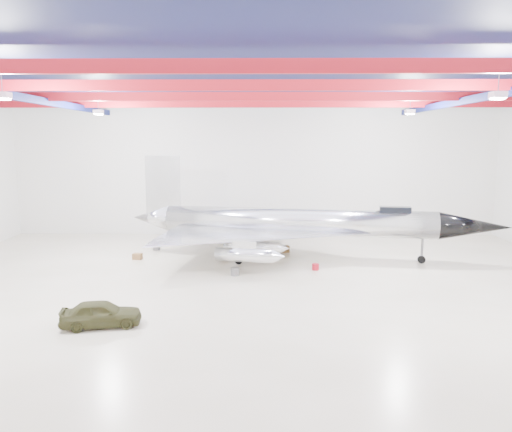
{
  "coord_description": "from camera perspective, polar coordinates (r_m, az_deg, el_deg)",
  "views": [
    {
      "loc": [
        0.52,
        -26.6,
        7.9
      ],
      "look_at": [
        0.2,
        2.0,
        3.54
      ],
      "focal_mm": 35.0,
      "sensor_mm": 36.0,
      "label": 1
    }
  ],
  "objects": [
    {
      "name": "floor",
      "position": [
        27.75,
        -0.46,
        -7.87
      ],
      "size": [
        40.0,
        40.0,
        0.0
      ],
      "primitive_type": "plane",
      "color": "beige",
      "rests_on": "ground"
    },
    {
      "name": "wall_back",
      "position": [
        41.67,
        -0.08,
        5.37
      ],
      "size": [
        40.0,
        0.0,
        40.0
      ],
      "primitive_type": "plane",
      "rotation": [
        1.57,
        0.0,
        0.0
      ],
      "color": "silver",
      "rests_on": "floor"
    },
    {
      "name": "ceiling",
      "position": [
        26.78,
        -0.49,
        15.32
      ],
      "size": [
        40.0,
        40.0,
        0.0
      ],
      "primitive_type": "plane",
      "rotation": [
        3.14,
        0.0,
        0.0
      ],
      "color": "#0A0F38",
      "rests_on": "wall_back"
    },
    {
      "name": "ceiling_structure",
      "position": [
        26.71,
        -0.49,
        13.88
      ],
      "size": [
        39.5,
        29.5,
        1.08
      ],
      "color": "maroon",
      "rests_on": "ceiling"
    },
    {
      "name": "jet_aircraft",
      "position": [
        33.42,
        4.71,
        -1.1
      ],
      "size": [
        24.99,
        16.39,
        6.84
      ],
      "rotation": [
        0.0,
        0.0,
        -0.16
      ],
      "color": "silver",
      "rests_on": "floor"
    },
    {
      "name": "jeep",
      "position": [
        22.67,
        -17.3,
        -10.59
      ],
      "size": [
        3.57,
        1.98,
        1.15
      ],
      "primitive_type": "imported",
      "rotation": [
        0.0,
        0.0,
        1.77
      ],
      "color": "#37371B",
      "rests_on": "floor"
    },
    {
      "name": "crate_ply",
      "position": [
        34.36,
        -13.4,
        -4.52
      ],
      "size": [
        0.64,
        0.55,
        0.4
      ],
      "primitive_type": "cube",
      "rotation": [
        0.0,
        0.0,
        -0.17
      ],
      "color": "olive",
      "rests_on": "floor"
    },
    {
      "name": "engine_drum",
      "position": [
        29.59,
        -2.42,
        -6.35
      ],
      "size": [
        0.64,
        0.64,
        0.46
      ],
      "primitive_type": "cylinder",
      "rotation": [
        0.0,
        0.0,
        0.27
      ],
      "color": "#59595B",
      "rests_on": "floor"
    },
    {
      "name": "parts_bin",
      "position": [
        35.61,
        3.26,
        -3.78
      ],
      "size": [
        0.75,
        0.65,
        0.46
      ],
      "primitive_type": "cube",
      "rotation": [
        0.0,
        0.0,
        0.23
      ],
      "color": "olive",
      "rests_on": "floor"
    },
    {
      "name": "crate_small",
      "position": [
        36.98,
        -11.3,
        -3.6
      ],
      "size": [
        0.49,
        0.43,
        0.3
      ],
      "primitive_type": "cube",
      "rotation": [
        0.0,
        0.0,
        -0.26
      ],
      "color": "#59595B",
      "rests_on": "floor"
    },
    {
      "name": "tool_chest",
      "position": [
        30.98,
        6.81,
        -5.79
      ],
      "size": [
        0.44,
        0.44,
        0.39
      ],
      "primitive_type": "cylinder",
      "rotation": [
        0.0,
        0.0,
        0.02
      ],
      "color": "#A61020",
      "rests_on": "floor"
    },
    {
      "name": "oil_barrel",
      "position": [
        33.79,
        -3.72,
        -4.52
      ],
      "size": [
        0.62,
        0.52,
        0.39
      ],
      "primitive_type": "cube",
      "rotation": [
        0.0,
        0.0,
        0.14
      ],
      "color": "olive",
      "rests_on": "floor"
    },
    {
      "name": "spares_box",
      "position": [
        37.27,
        1.33,
        -3.27
      ],
      "size": [
        0.42,
        0.42,
        0.38
      ],
      "primitive_type": "cylinder",
      "rotation": [
        0.0,
        0.0,
        -0.01
      ],
      "color": "#59595B",
      "rests_on": "floor"
    }
  ]
}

